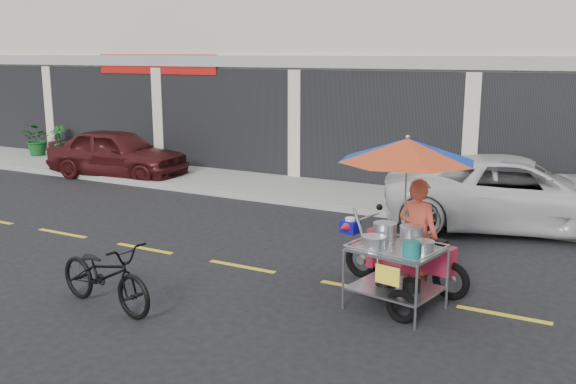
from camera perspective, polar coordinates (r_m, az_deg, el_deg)
The scene contains 9 objects.
ground at distance 9.37m, azimuth 6.38°, elevation -8.52°, with size 90.00×90.00×0.00m, color black.
sidewalk at distance 14.39m, azimuth 14.76°, elevation -1.16°, with size 45.00×3.00×0.15m, color gray.
centerline at distance 9.37m, azimuth 6.38°, elevation -8.49°, with size 42.00×0.10×0.01m, color gold.
maroon_sedan at distance 17.95m, azimuth -14.93°, elevation 3.35°, with size 1.57×3.91×1.33m, color #401213.
white_pickup at distance 12.95m, azimuth 19.76°, elevation -0.13°, with size 2.31×5.01×1.39m, color silver.
plant_tall at distance 21.69m, azimuth -21.33°, elevation 4.39°, with size 0.92×0.80×1.02m, color #144B1B.
plant_short at distance 21.45m, azimuth -19.74°, elevation 4.34°, with size 0.53×0.53×0.95m, color #144B1B.
near_bicycle at distance 8.82m, azimuth -15.95°, elevation -7.08°, with size 0.62×1.77×0.93m, color black.
food_vendor_rig at distance 8.58m, azimuth 10.63°, elevation -0.45°, with size 2.30×2.12×2.32m.
Camera 1 is at (3.27, -8.14, 3.31)m, focal length 40.00 mm.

